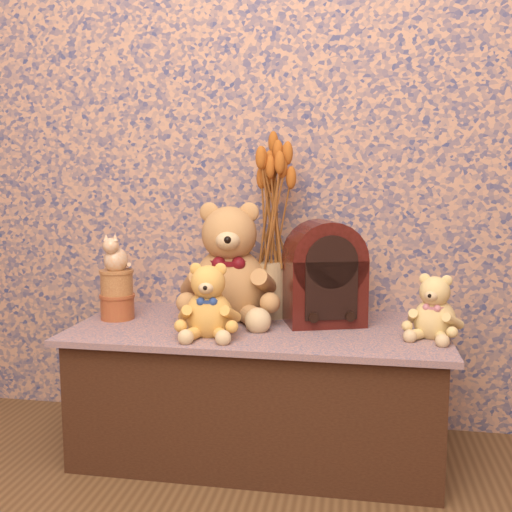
# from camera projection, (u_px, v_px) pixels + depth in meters

# --- Properties ---
(display_shelf) EXTENTS (1.21, 0.59, 0.44)m
(display_shelf) POSITION_uv_depth(u_px,v_px,m) (259.00, 389.00, 1.98)
(display_shelf) COLOR #394B76
(display_shelf) RESTS_ON ground
(teddy_large) EXTENTS (0.41, 0.46, 0.43)m
(teddy_large) POSITION_uv_depth(u_px,v_px,m) (230.00, 257.00, 2.03)
(teddy_large) COLOR #AD7943
(teddy_large) RESTS_ON display_shelf
(teddy_medium) EXTENTS (0.22, 0.25, 0.25)m
(teddy_medium) POSITION_uv_depth(u_px,v_px,m) (209.00, 296.00, 1.82)
(teddy_medium) COLOR gold
(teddy_medium) RESTS_ON display_shelf
(teddy_small) EXTENTS (0.23, 0.25, 0.21)m
(teddy_small) POSITION_uv_depth(u_px,v_px,m) (435.00, 304.00, 1.80)
(teddy_small) COLOR tan
(teddy_small) RESTS_ON display_shelf
(cathedral_radio) EXTENTS (0.30, 0.25, 0.35)m
(cathedral_radio) POSITION_uv_depth(u_px,v_px,m) (324.00, 272.00, 1.97)
(cathedral_radio) COLOR #380F0A
(cathedral_radio) RESTS_ON display_shelf
(ceramic_vase) EXTENTS (0.14, 0.14, 0.19)m
(ceramic_vase) POSITION_uv_depth(u_px,v_px,m) (271.00, 289.00, 2.07)
(ceramic_vase) COLOR tan
(ceramic_vase) RESTS_ON display_shelf
(dried_stalks) EXTENTS (0.23, 0.23, 0.39)m
(dried_stalks) POSITION_uv_depth(u_px,v_px,m) (272.00, 206.00, 2.04)
(dried_stalks) COLOR #B1571C
(dried_stalks) RESTS_ON ceramic_vase
(biscuit_tin_lower) EXTENTS (0.15, 0.15, 0.08)m
(biscuit_tin_lower) POSITION_uv_depth(u_px,v_px,m) (118.00, 307.00, 2.04)
(biscuit_tin_lower) COLOR #B27134
(biscuit_tin_lower) RESTS_ON display_shelf
(biscuit_tin_upper) EXTENTS (0.15, 0.15, 0.09)m
(biscuit_tin_upper) POSITION_uv_depth(u_px,v_px,m) (117.00, 283.00, 2.03)
(biscuit_tin_upper) COLOR tan
(biscuit_tin_upper) RESTS_ON biscuit_tin_lower
(cat_figurine) EXTENTS (0.11, 0.11, 0.13)m
(cat_figurine) POSITION_uv_depth(u_px,v_px,m) (116.00, 252.00, 2.02)
(cat_figurine) COLOR silver
(cat_figurine) RESTS_ON biscuit_tin_upper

